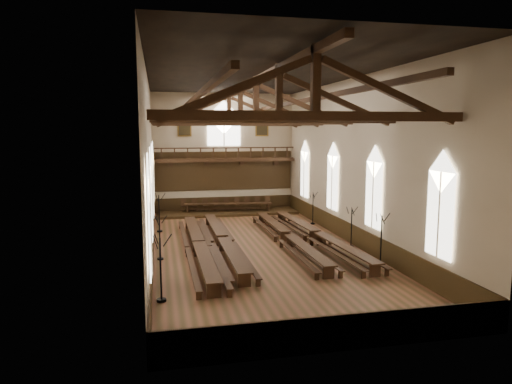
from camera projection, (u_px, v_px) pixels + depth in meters
ground at (256, 248)px, 26.93m from camera, size 26.00×26.00×0.00m
room_walls at (256, 138)px, 26.06m from camera, size 26.00×26.00×26.00m
wainscot_band at (256, 238)px, 26.85m from camera, size 12.00×26.00×1.20m
side_windows at (256, 185)px, 26.43m from camera, size 11.85×19.80×4.50m
end_window at (224, 126)px, 38.45m from camera, size 2.80×0.12×3.80m
minstrels_gallery at (225, 166)px, 38.67m from camera, size 11.80×1.24×3.70m
portraits at (224, 128)px, 38.47m from camera, size 7.75×0.09×1.45m
roof_trusses at (256, 107)px, 25.83m from camera, size 11.70×25.70×2.80m
refectory_row_a at (199, 244)px, 25.49m from camera, size 1.57×14.57×0.77m
refectory_row_b at (223, 240)px, 26.71m from camera, size 1.50×14.30×0.74m
refectory_row_c at (288, 236)px, 27.72m from camera, size 1.48×14.04×0.71m
refectory_row_d at (317, 234)px, 28.02m from camera, size 1.91×14.41×0.74m
dais at (228, 212)px, 37.98m from camera, size 11.40×3.04×0.20m
high_table at (228, 204)px, 37.88m from camera, size 7.33×1.63×0.68m
high_chairs at (227, 203)px, 38.58m from camera, size 7.70×0.51×1.02m
candelabrum_left_near at (161, 281)px, 18.39m from camera, size 0.77×0.86×2.80m
candelabrum_left_mid at (160, 246)px, 24.39m from camera, size 0.69×0.73×2.41m
candelabrum_left_far at (159, 220)px, 31.07m from camera, size 0.72×0.83×2.69m
candelabrum_right_near at (381, 249)px, 23.42m from camera, size 0.77×0.83×2.72m
candelabrum_right_mid at (351, 235)px, 26.99m from camera, size 0.73×0.71×2.43m
candelabrum_right_far at (313, 214)px, 33.64m from camera, size 0.73×0.69×2.41m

